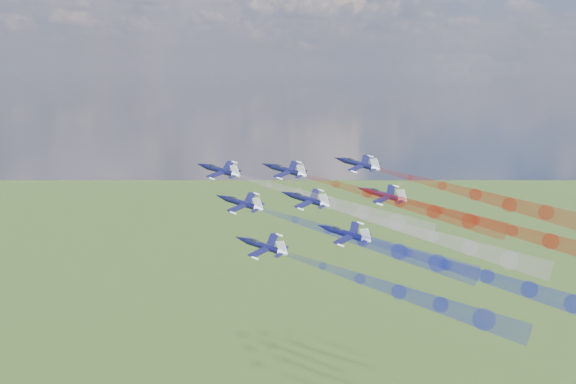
# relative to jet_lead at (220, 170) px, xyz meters

# --- Properties ---
(jet_lead) EXTENTS (13.29, 12.33, 7.06)m
(jet_lead) POSITION_rel_jet_lead_xyz_m (0.00, 0.00, 0.00)
(jet_lead) COLOR black
(trail_lead) EXTENTS (37.66, 19.85, 11.66)m
(trail_lead) POSITION_rel_jet_lead_xyz_m (22.21, -9.64, -4.52)
(trail_lead) COLOR white
(jet_inner_left) EXTENTS (13.29, 12.33, 7.06)m
(jet_inner_left) POSITION_rel_jet_lead_xyz_m (5.77, -11.47, -4.48)
(jet_inner_left) COLOR black
(trail_inner_left) EXTENTS (37.66, 19.85, 11.66)m
(trail_inner_left) POSITION_rel_jet_lead_xyz_m (27.98, -21.11, -8.99)
(trail_inner_left) COLOR #1921D7
(jet_inner_right) EXTENTS (13.29, 12.33, 7.06)m
(jet_inner_right) POSITION_rel_jet_lead_xyz_m (13.08, 1.93, -0.11)
(jet_inner_right) COLOR black
(trail_inner_right) EXTENTS (37.66, 19.85, 11.66)m
(trail_inner_right) POSITION_rel_jet_lead_xyz_m (35.29, -7.72, -4.63)
(trail_inner_right) COLOR red
(jet_outer_left) EXTENTS (13.29, 12.33, 7.06)m
(jet_outer_left) POSITION_rel_jet_lead_xyz_m (11.07, -23.76, -9.54)
(jet_outer_left) COLOR black
(trail_outer_left) EXTENTS (37.66, 19.85, 11.66)m
(trail_outer_left) POSITION_rel_jet_lead_xyz_m (33.28, -33.40, -14.06)
(trail_outer_left) COLOR #1921D7
(jet_center_third) EXTENTS (13.29, 12.33, 7.06)m
(jet_center_third) POSITION_rel_jet_lead_xyz_m (17.85, -9.41, -4.01)
(jet_center_third) COLOR black
(trail_center_third) EXTENTS (37.66, 19.85, 11.66)m
(trail_center_third) POSITION_rel_jet_lead_xyz_m (40.06, -19.05, -8.53)
(trail_center_third) COLOR white
(jet_outer_right) EXTENTS (13.29, 12.33, 7.06)m
(jet_outer_right) POSITION_rel_jet_lead_xyz_m (27.86, 6.47, 0.68)
(jet_outer_right) COLOR black
(trail_outer_right) EXTENTS (37.66, 19.85, 11.66)m
(trail_outer_right) POSITION_rel_jet_lead_xyz_m (50.07, -3.17, -3.84)
(trail_outer_right) COLOR red
(jet_rear_left) EXTENTS (13.29, 12.33, 7.06)m
(jet_rear_left) POSITION_rel_jet_lead_xyz_m (25.13, -19.95, -8.08)
(jet_rear_left) COLOR black
(trail_rear_left) EXTENTS (37.66, 19.85, 11.66)m
(trail_rear_left) POSITION_rel_jet_lead_xyz_m (47.34, -29.59, -12.60)
(trail_rear_left) COLOR #1921D7
(jet_rear_right) EXTENTS (13.29, 12.33, 7.06)m
(jet_rear_right) POSITION_rel_jet_lead_xyz_m (32.43, -4.87, -3.78)
(jet_rear_right) COLOR black
(trail_rear_right) EXTENTS (37.66, 19.85, 11.66)m
(trail_rear_right) POSITION_rel_jet_lead_xyz_m (54.64, -14.52, -8.29)
(trail_rear_right) COLOR red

